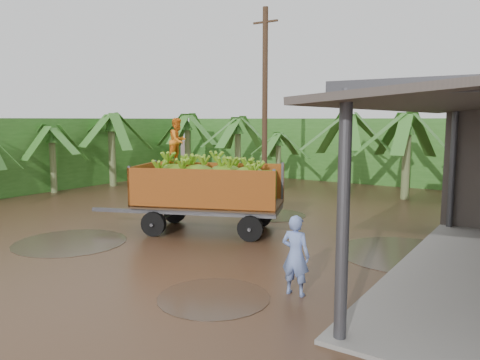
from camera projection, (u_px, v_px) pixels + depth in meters
name	position (u px, v px, depth m)	size (l,w,h in m)	color
ground	(214.00, 243.00, 13.45)	(100.00, 100.00, 0.00)	black
hedge_north	(350.00, 149.00, 27.51)	(22.00, 3.00, 3.60)	#2D661E
hedge_west	(44.00, 153.00, 24.23)	(3.00, 18.00, 3.60)	#2D661E
banana_trailer	(208.00, 189.00, 14.76)	(6.27, 3.73, 3.59)	#CC631D
man_blue	(296.00, 255.00, 9.41)	(0.60, 0.39, 1.65)	#728BD0
utility_pole	(265.00, 104.00, 20.42)	(1.20, 0.24, 8.30)	#47301E
banana_plants	(206.00, 156.00, 22.10)	(24.46, 20.00, 3.98)	#2D661E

